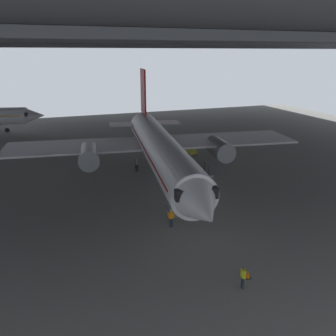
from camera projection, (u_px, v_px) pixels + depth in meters
ground_plane at (182, 193)px, 38.97m from camera, size 110.00×110.00×0.00m
hangar_structure at (144, 36)px, 45.91m from camera, size 121.00×99.00×17.57m
airplane_main at (160, 148)px, 43.20m from camera, size 39.34×40.39×12.48m
boarding_stairs at (187, 206)px, 33.87m from camera, size 4.57×2.07×4.87m
crew_worker_near_nose at (243, 276)px, 22.95m from camera, size 0.25×0.55×1.63m
crew_worker_by_stairs at (171, 217)px, 31.03m from camera, size 0.55×0.27×1.70m
traffic_cone_orange at (248, 274)px, 24.15m from camera, size 0.36×0.36×0.60m
baggage_tug at (190, 151)px, 53.61m from camera, size 1.30×2.21×0.90m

